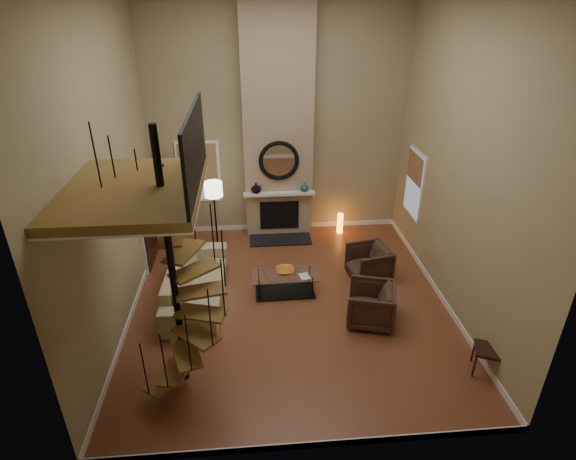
{
  "coord_description": "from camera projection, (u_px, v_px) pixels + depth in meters",
  "views": [
    {
      "loc": [
        -0.66,
        -7.3,
        5.38
      ],
      "look_at": [
        0.0,
        0.4,
        1.4
      ],
      "focal_mm": 28.63,
      "sensor_mm": 36.0,
      "label": 1
    }
  ],
  "objects": [
    {
      "name": "ground",
      "position": [
        290.0,
        303.0,
        8.98
      ],
      "size": [
        6.0,
        6.5,
        0.01
      ],
      "primitive_type": "cube",
      "color": "brown",
      "rests_on": "ground"
    },
    {
      "name": "back_wall",
      "position": [
        277.0,
        122.0,
        10.6
      ],
      "size": [
        6.0,
        0.02,
        5.5
      ],
      "primitive_type": "cube",
      "color": "tan",
      "rests_on": "ground"
    },
    {
      "name": "front_wall",
      "position": [
        318.0,
        274.0,
        4.84
      ],
      "size": [
        6.0,
        0.02,
        5.5
      ],
      "primitive_type": "cube",
      "color": "tan",
      "rests_on": "ground"
    },
    {
      "name": "left_wall",
      "position": [
        107.0,
        175.0,
        7.49
      ],
      "size": [
        0.02,
        6.5,
        5.5
      ],
      "primitive_type": "cube",
      "color": "tan",
      "rests_on": "ground"
    },
    {
      "name": "right_wall",
      "position": [
        462.0,
        165.0,
        7.95
      ],
      "size": [
        0.02,
        6.5,
        5.5
      ],
      "primitive_type": "cube",
      "color": "tan",
      "rests_on": "ground"
    },
    {
      "name": "baseboard_back",
      "position": [
        279.0,
        226.0,
        11.82
      ],
      "size": [
        6.0,
        0.02,
        0.12
      ],
      "primitive_type": "cube",
      "color": "white",
      "rests_on": "ground"
    },
    {
      "name": "baseboard_front",
      "position": [
        311.0,
        445.0,
        6.08
      ],
      "size": [
        6.0,
        0.02,
        0.12
      ],
      "primitive_type": "cube",
      "color": "white",
      "rests_on": "ground"
    },
    {
      "name": "baseboard_left",
      "position": [
        133.0,
        308.0,
        8.72
      ],
      "size": [
        0.02,
        6.5,
        0.12
      ],
      "primitive_type": "cube",
      "color": "white",
      "rests_on": "ground"
    },
    {
      "name": "baseboard_right",
      "position": [
        438.0,
        293.0,
        9.18
      ],
      "size": [
        0.02,
        6.5,
        0.12
      ],
      "primitive_type": "cube",
      "color": "white",
      "rests_on": "ground"
    },
    {
      "name": "chimney_breast",
      "position": [
        278.0,
        124.0,
        10.43
      ],
      "size": [
        1.6,
        0.38,
        5.5
      ],
      "primitive_type": "cube",
      "color": "tan",
      "rests_on": "ground"
    },
    {
      "name": "hearth",
      "position": [
        280.0,
        240.0,
        11.25
      ],
      "size": [
        1.5,
        0.6,
        0.04
      ],
      "primitive_type": "cube",
      "color": "black",
      "rests_on": "ground"
    },
    {
      "name": "firebox",
      "position": [
        279.0,
        215.0,
        11.26
      ],
      "size": [
        0.95,
        0.02,
        0.72
      ],
      "primitive_type": "cube",
      "color": "black",
      "rests_on": "chimney_breast"
    },
    {
      "name": "mantel",
      "position": [
        279.0,
        194.0,
        10.91
      ],
      "size": [
        1.7,
        0.18,
        0.06
      ],
      "primitive_type": "cube",
      "color": "white",
      "rests_on": "chimney_breast"
    },
    {
      "name": "mirror_frame",
      "position": [
        279.0,
        161.0,
        10.6
      ],
      "size": [
        0.94,
        0.1,
        0.94
      ],
      "primitive_type": "torus",
      "rotation": [
        1.57,
        0.0,
        0.0
      ],
      "color": "black",
      "rests_on": "chimney_breast"
    },
    {
      "name": "mirror_disc",
      "position": [
        279.0,
        161.0,
        10.61
      ],
      "size": [
        0.8,
        0.01,
        0.8
      ],
      "primitive_type": "cylinder",
      "rotation": [
        1.57,
        0.0,
        0.0
      ],
      "color": "white",
      "rests_on": "chimney_breast"
    },
    {
      "name": "vase_left",
      "position": [
        256.0,
        188.0,
        10.84
      ],
      "size": [
        0.24,
        0.24,
        0.25
      ],
      "primitive_type": "imported",
      "color": "black",
      "rests_on": "mantel"
    },
    {
      "name": "vase_right",
      "position": [
        304.0,
        187.0,
        10.93
      ],
      "size": [
        0.2,
        0.2,
        0.21
      ],
      "primitive_type": "imported",
      "color": "#17514B",
      "rests_on": "mantel"
    },
    {
      "name": "window_back",
      "position": [
        199.0,
        171.0,
        10.94
      ],
      "size": [
        1.02,
        0.06,
        1.52
      ],
      "color": "white",
      "rests_on": "back_wall"
    },
    {
      "name": "window_right",
      "position": [
        414.0,
        183.0,
        10.23
      ],
      "size": [
        0.06,
        1.02,
        1.52
      ],
      "color": "white",
      "rests_on": "right_wall"
    },
    {
      "name": "entry_door",
      "position": [
        146.0,
        220.0,
        9.87
      ],
      "size": [
        0.1,
        1.05,
        2.16
      ],
      "color": "white",
      "rests_on": "ground"
    },
    {
      "name": "loft",
      "position": [
        141.0,
        186.0,
        5.75
      ],
      "size": [
        1.7,
        2.2,
        1.09
      ],
      "color": "olive",
      "rests_on": "left_wall"
    },
    {
      "name": "spiral_stair",
      "position": [
        175.0,
        282.0,
        6.44
      ],
      "size": [
        1.47,
        1.47,
        4.06
      ],
      "color": "black",
      "rests_on": "ground"
    },
    {
      "name": "hutch",
      "position": [
        163.0,
        205.0,
        10.84
      ],
      "size": [
        0.43,
        0.91,
        2.03
      ],
      "primitive_type": "cube",
      "color": "black",
      "rests_on": "ground"
    },
    {
      "name": "sofa",
      "position": [
        196.0,
        280.0,
        8.97
      ],
      "size": [
        1.13,
        2.63,
        0.76
      ],
      "primitive_type": "imported",
      "rotation": [
        0.0,
        0.0,
        1.53
      ],
      "color": "tan",
      "rests_on": "ground"
    },
    {
      "name": "armchair_near",
      "position": [
        372.0,
        262.0,
        9.66
      ],
      "size": [
        0.95,
        0.93,
        0.73
      ],
      "primitive_type": "imported",
      "rotation": [
        0.0,
        0.0,
        -1.36
      ],
      "color": "#40281D",
      "rests_on": "ground"
    },
    {
      "name": "armchair_far",
      "position": [
        375.0,
        305.0,
        8.32
      ],
      "size": [
        1.03,
        1.01,
        0.76
      ],
      "primitive_type": "imported",
      "rotation": [
        0.0,
        0.0,
        -1.84
      ],
      "color": "#40281D",
      "rests_on": "ground"
    },
    {
      "name": "coffee_table",
      "position": [
        285.0,
        281.0,
        9.15
      ],
      "size": [
        1.29,
        0.66,
        0.47
      ],
      "color": "silver",
      "rests_on": "ground"
    },
    {
      "name": "bowl",
      "position": [
        285.0,
        271.0,
        9.09
      ],
      "size": [
        0.37,
        0.37,
        0.09
      ],
      "primitive_type": "imported",
      "color": "orange",
      "rests_on": "coffee_table"
    },
    {
      "name": "book",
      "position": [
        304.0,
        277.0,
        8.96
      ],
      "size": [
        0.23,
        0.28,
        0.02
      ],
      "primitive_type": "imported",
      "rotation": [
        0.0,
        0.0,
        0.19
      ],
      "color": "gray",
      "rests_on": "coffee_table"
    },
    {
      "name": "floor_lamp",
      "position": [
        214.0,
        195.0,
        10.17
      ],
      "size": [
        0.4,
        0.4,
        1.71
      ],
      "color": "black",
      "rests_on": "ground"
    },
    {
      "name": "accent_lamp",
      "position": [
        340.0,
        224.0,
        11.52
      ],
      "size": [
        0.15,
        0.15,
        0.53
      ],
      "primitive_type": "cylinder",
      "color": "orange",
      "rests_on": "ground"
    },
    {
      "name": "side_chair",
      "position": [
        496.0,
        347.0,
        7.09
      ],
      "size": [
        0.55,
        0.53,
        0.93
      ],
      "color": "black",
      "rests_on": "ground"
    }
  ]
}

